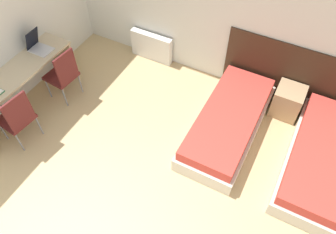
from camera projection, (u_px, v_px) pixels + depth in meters
wall_back at (221, 5)px, 4.77m from camera, size 6.09×0.05×2.70m
headboard_panel at (297, 78)px, 4.97m from camera, size 2.30×0.03×1.07m
bed_near_window at (228, 122)px, 4.84m from camera, size 0.85×2.00×0.41m
bed_near_door at (321, 158)px, 4.45m from camera, size 0.85×2.00×0.41m
nightstand at (288, 101)px, 5.06m from camera, size 0.42×0.42×0.48m
radiator at (152, 47)px, 5.88m from camera, size 0.78×0.12×0.51m
desk at (18, 81)px, 4.87m from camera, size 0.52×1.92×0.74m
chair_near_laptop at (63, 74)px, 5.07m from camera, size 0.46×0.46×0.94m
chair_near_notebook at (17, 117)px, 4.51m from camera, size 0.47×0.47×0.94m
laptop at (38, 46)px, 5.02m from camera, size 0.34×0.25×0.34m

